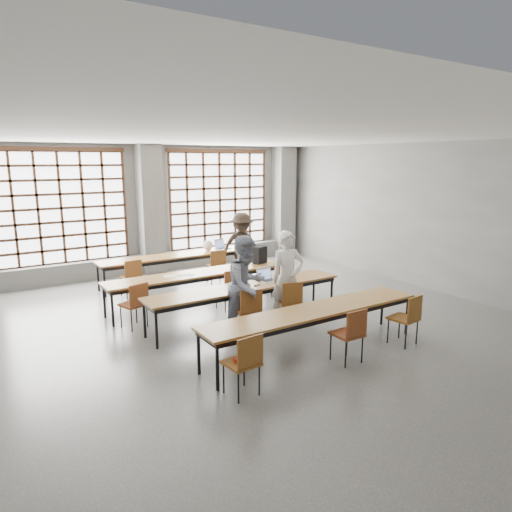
{
  "coord_description": "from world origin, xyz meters",
  "views": [
    {
      "loc": [
        -4.31,
        -6.83,
        3.07
      ],
      "look_at": [
        0.34,
        0.4,
        1.27
      ],
      "focal_mm": 32.0,
      "sensor_mm": 36.0,
      "label": 1
    }
  ],
  "objects_px": {
    "chair_near_mid": "(351,330)",
    "laptop_front": "(267,277)",
    "plastic_bag": "(208,245)",
    "chair_back_right": "(243,259)",
    "chair_near_left": "(245,359)",
    "student_back": "(242,246)",
    "desk_row_c": "(246,289)",
    "chair_front_right": "(290,299)",
    "desk_row_a": "(178,257)",
    "student_male": "(287,278)",
    "desk_row_b": "(198,276)",
    "laptop_back": "(222,246)",
    "chair_mid_centre": "(229,285)",
    "chair_near_right": "(408,315)",
    "student_female": "(246,285)",
    "chair_front_left": "(249,307)",
    "chair_back_left": "(132,274)",
    "chair_mid_right": "(283,276)",
    "phone": "(257,285)",
    "red_pouch": "(241,359)",
    "backpack": "(260,255)",
    "desk_row_d": "(314,313)",
    "mouse": "(287,278)",
    "green_box": "(242,283)",
    "chair_mid_left": "(136,301)",
    "chair_back_mid": "(217,263)"
  },
  "relations": [
    {
      "from": "chair_near_mid",
      "to": "laptop_front",
      "type": "xyz_separation_m",
      "value": [
        0.16,
        2.53,
        0.25
      ]
    },
    {
      "from": "plastic_bag",
      "to": "chair_back_right",
      "type": "bearing_deg",
      "value": -44.95
    },
    {
      "from": "chair_near_left",
      "to": "student_back",
      "type": "bearing_deg",
      "value": 59.42
    },
    {
      "from": "desk_row_c",
      "to": "chair_front_right",
      "type": "height_order",
      "value": "chair_front_right"
    },
    {
      "from": "student_back",
      "to": "plastic_bag",
      "type": "distance_m",
      "value": 0.89
    },
    {
      "from": "plastic_bag",
      "to": "desk_row_a",
      "type": "bearing_deg",
      "value": -176.82
    },
    {
      "from": "student_male",
      "to": "desk_row_b",
      "type": "bearing_deg",
      "value": 125.71
    },
    {
      "from": "laptop_back",
      "to": "chair_near_mid",
      "type": "bearing_deg",
      "value": -99.59
    },
    {
      "from": "chair_near_left",
      "to": "laptop_front",
      "type": "distance_m",
      "value": 3.27
    },
    {
      "from": "chair_mid_centre",
      "to": "chair_near_right",
      "type": "relative_size",
      "value": 1.0
    },
    {
      "from": "student_female",
      "to": "student_back",
      "type": "relative_size",
      "value": 1.03
    },
    {
      "from": "desk_row_b",
      "to": "chair_front_left",
      "type": "distance_m",
      "value": 2.07
    },
    {
      "from": "laptop_front",
      "to": "laptop_back",
      "type": "relative_size",
      "value": 0.88
    },
    {
      "from": "chair_mid_centre",
      "to": "laptop_back",
      "type": "height_order",
      "value": "laptop_back"
    },
    {
      "from": "desk_row_c",
      "to": "chair_back_left",
      "type": "relative_size",
      "value": 4.55
    },
    {
      "from": "chair_near_right",
      "to": "laptop_front",
      "type": "bearing_deg",
      "value": 114.46
    },
    {
      "from": "student_male",
      "to": "laptop_front",
      "type": "xyz_separation_m",
      "value": [
        -0.06,
        0.61,
        -0.11
      ]
    },
    {
      "from": "chair_mid_right",
      "to": "student_female",
      "type": "xyz_separation_m",
      "value": [
        -1.77,
        -1.31,
        0.36
      ]
    },
    {
      "from": "phone",
      "to": "red_pouch",
      "type": "bearing_deg",
      "value": -127.08
    },
    {
      "from": "desk_row_c",
      "to": "student_male",
      "type": "height_order",
      "value": "student_male"
    },
    {
      "from": "desk_row_b",
      "to": "chair_front_right",
      "type": "distance_m",
      "value": 2.25
    },
    {
      "from": "backpack",
      "to": "plastic_bag",
      "type": "height_order",
      "value": "backpack"
    },
    {
      "from": "chair_mid_centre",
      "to": "laptop_front",
      "type": "bearing_deg",
      "value": -56.84
    },
    {
      "from": "desk_row_b",
      "to": "chair_near_right",
      "type": "distance_m",
      "value": 4.36
    },
    {
      "from": "desk_row_c",
      "to": "chair_near_left",
      "type": "relative_size",
      "value": 4.55
    },
    {
      "from": "student_male",
      "to": "desk_row_a",
      "type": "bearing_deg",
      "value": 108.08
    },
    {
      "from": "desk_row_a",
      "to": "desk_row_d",
      "type": "distance_m",
      "value": 5.24
    },
    {
      "from": "student_back",
      "to": "phone",
      "type": "xyz_separation_m",
      "value": [
        -1.48,
        -3.04,
        -0.14
      ]
    },
    {
      "from": "desk_row_b",
      "to": "mouse",
      "type": "distance_m",
      "value": 1.94
    },
    {
      "from": "desk_row_c",
      "to": "chair_back_left",
      "type": "height_order",
      "value": "chair_back_left"
    },
    {
      "from": "chair_near_left",
      "to": "green_box",
      "type": "height_order",
      "value": "chair_near_left"
    },
    {
      "from": "chair_mid_centre",
      "to": "green_box",
      "type": "relative_size",
      "value": 3.52
    },
    {
      "from": "chair_back_right",
      "to": "chair_mid_centre",
      "type": "relative_size",
      "value": 1.0
    },
    {
      "from": "desk_row_d",
      "to": "chair_mid_centre",
      "type": "height_order",
      "value": "chair_mid_centre"
    },
    {
      "from": "chair_front_right",
      "to": "plastic_bag",
      "type": "relative_size",
      "value": 3.08
    },
    {
      "from": "laptop_front",
      "to": "chair_near_left",
      "type": "bearing_deg",
      "value": -129.04
    },
    {
      "from": "student_female",
      "to": "mouse",
      "type": "distance_m",
      "value": 1.35
    },
    {
      "from": "chair_mid_centre",
      "to": "green_box",
      "type": "xyz_separation_m",
      "value": [
        -0.14,
        -0.73,
        0.24
      ]
    },
    {
      "from": "student_male",
      "to": "chair_mid_centre",
      "type": "bearing_deg",
      "value": 121.72
    },
    {
      "from": "desk_row_a",
      "to": "plastic_bag",
      "type": "height_order",
      "value": "plastic_bag"
    },
    {
      "from": "laptop_back",
      "to": "plastic_bag",
      "type": "xyz_separation_m",
      "value": [
        -0.43,
        -0.06,
        0.08
      ]
    },
    {
      "from": "laptop_front",
      "to": "mouse",
      "type": "distance_m",
      "value": 0.43
    },
    {
      "from": "chair_front_right",
      "to": "plastic_bag",
      "type": "bearing_deg",
      "value": 84.67
    },
    {
      "from": "desk_row_b",
      "to": "laptop_back",
      "type": "bearing_deg",
      "value": 50.95
    },
    {
      "from": "chair_mid_left",
      "to": "student_male",
      "type": "distance_m",
      "value": 2.84
    },
    {
      "from": "student_female",
      "to": "backpack",
      "type": "xyz_separation_m",
      "value": [
        1.58,
        1.99,
        0.03
      ]
    },
    {
      "from": "chair_back_mid",
      "to": "chair_back_left",
      "type": "bearing_deg",
      "value": -179.98
    },
    {
      "from": "chair_mid_centre",
      "to": "red_pouch",
      "type": "bearing_deg",
      "value": -116.94
    },
    {
      "from": "desk_row_a",
      "to": "red_pouch",
      "type": "relative_size",
      "value": 20.0
    },
    {
      "from": "chair_near_left",
      "to": "phone",
      "type": "xyz_separation_m",
      "value": [
        1.69,
        2.32,
        0.2
      ]
    }
  ]
}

